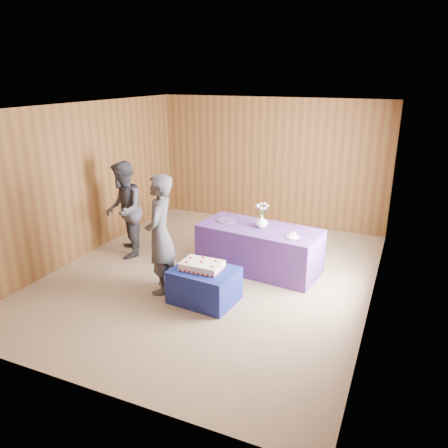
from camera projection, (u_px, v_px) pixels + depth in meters
The scene contains 13 objects.
ground at pixel (212, 275), 7.21m from camera, with size 6.00×6.00×0.00m, color gray.
room_shell at pixel (211, 168), 6.62m from camera, with size 5.04×6.04×2.72m.
cake_table at pixel (204, 285), 6.33m from camera, with size 0.90×0.70×0.50m, color navy.
serving_table at pixel (259, 248), 7.32m from camera, with size 2.00×0.90×0.75m, color #56328A.
sheet_cake at pixel (202, 265), 6.26m from camera, with size 0.61×0.42×0.14m.
vase at pixel (262, 221), 7.18m from camera, with size 0.20×0.20×0.21m, color white.
flower_spray at pixel (262, 207), 7.10m from camera, with size 0.22×0.22×0.17m.
platter at pixel (227, 220), 7.52m from camera, with size 0.35×0.35×0.02m, color #67478F.
plate at pixel (293, 237), 6.79m from camera, with size 0.21×0.21×0.01m, color silver.
cake_slice at pixel (293, 234), 6.77m from camera, with size 0.08×0.07×0.09m.
knife at pixel (291, 240), 6.66m from camera, with size 0.26×0.02×0.00m, color silver.
guest_left at pixel (160, 235), 6.43m from camera, with size 0.66×0.43×1.81m, color #3D3D48.
guest_right at pixel (124, 210), 7.74m from camera, with size 0.84×0.65×1.73m, color #35343F.
Camera 1 is at (2.79, -5.91, 3.17)m, focal length 35.00 mm.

